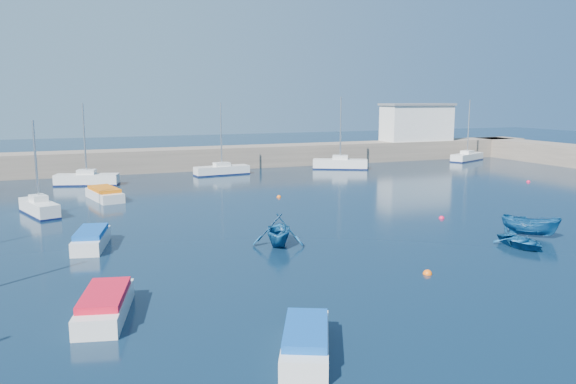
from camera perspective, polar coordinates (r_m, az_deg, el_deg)
name	(u,v)px	position (r m, az deg, el deg)	size (l,w,h in m)	color
ground	(444,274)	(29.17, 15.54, -8.04)	(220.00, 220.00, 0.00)	#0B1E32
back_wall	(212,158)	(70.47, -7.70, 3.46)	(96.00, 4.50, 2.60)	#756759
right_arm	(569,155)	(81.89, 26.61, 3.37)	(4.50, 32.00, 2.60)	#756759
harbor_office	(417,123)	(82.79, 12.94, 6.83)	(10.00, 4.00, 5.00)	silver
sailboat_3	(39,207)	(45.77, -23.96, -1.42)	(3.03, 5.39, 7.04)	silver
sailboat_5	(87,179)	(59.75, -19.75, 1.25)	(6.36, 3.43, 8.16)	silver
sailboat_6	(222,170)	(64.31, -6.74, 2.24)	(6.37, 2.40, 8.16)	silver
sailboat_7	(340,164)	(69.50, 5.31, 2.90)	(6.71, 4.73, 8.80)	silver
sailboat_8	(467,157)	(82.18, 17.73, 3.44)	(6.60, 4.34, 8.43)	silver
motorboat_0	(105,305)	(23.93, -18.09, -10.83)	(2.74, 5.00, 1.06)	silver
motorboat_1	(91,239)	(34.80, -19.35, -4.52)	(2.49, 4.68, 1.09)	silver
motorboat_2	(105,194)	(50.66, -18.14, -0.19)	(2.95, 5.53, 1.08)	silver
motorboat_3	(306,341)	(19.73, 1.83, -14.88)	(3.27, 4.58, 1.02)	silver
dinghy_center	(521,242)	(35.68, 22.61, -4.67)	(2.29, 3.20, 0.66)	navy
dinghy_left	(279,230)	(33.24, -0.96, -3.87)	(3.06, 3.55, 1.87)	navy
dinghy_right	(530,226)	(38.50, 23.41, -3.19)	(1.33, 3.53, 1.36)	navy
buoy_0	(427,274)	(28.97, 13.98, -8.10)	(0.46, 0.46, 0.46)	#FF610D
buoy_1	(442,219)	(42.23, 15.34, -2.62)	(0.41, 0.41, 0.41)	#E8113D
buoy_3	(279,197)	(49.42, -0.93, -0.54)	(0.39, 0.39, 0.39)	#FF610D
buoy_4	(528,182)	(63.50, 23.23, 0.93)	(0.39, 0.39, 0.39)	#E8113D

